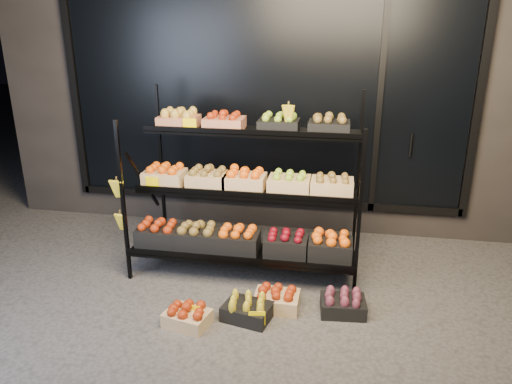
% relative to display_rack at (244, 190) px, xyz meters
% --- Properties ---
extents(ground, '(24.00, 24.00, 0.00)m').
position_rel_display_rack_xyz_m(ground, '(0.02, -0.60, -0.79)').
color(ground, '#514F4C').
rests_on(ground, ground).
extents(building, '(6.00, 2.08, 3.50)m').
position_rel_display_rack_xyz_m(building, '(0.02, 1.99, 0.96)').
color(building, '#2D2826').
rests_on(building, ground).
extents(display_rack, '(2.18, 1.02, 1.67)m').
position_rel_display_rack_xyz_m(display_rack, '(0.00, 0.00, 0.00)').
color(display_rack, black).
rests_on(display_rack, ground).
extents(tag_floor_a, '(0.13, 0.01, 0.12)m').
position_rel_display_rack_xyz_m(tag_floor_a, '(-0.22, -1.00, -0.73)').
color(tag_floor_a, '#FFDA00').
rests_on(tag_floor_a, ground).
extents(tag_floor_b, '(0.13, 0.01, 0.12)m').
position_rel_display_rack_xyz_m(tag_floor_b, '(0.29, -1.00, -0.73)').
color(tag_floor_b, '#FFDA00').
rests_on(tag_floor_b, ground).
extents(floor_crate_left, '(0.39, 0.32, 0.18)m').
position_rel_display_rack_xyz_m(floor_crate_left, '(-0.26, -1.04, -0.70)').
color(floor_crate_left, tan).
rests_on(floor_crate_left, ground).
extents(floor_crate_midleft, '(0.43, 0.35, 0.19)m').
position_rel_display_rack_xyz_m(floor_crate_midleft, '(0.19, -0.87, -0.70)').
color(floor_crate_midleft, black).
rests_on(floor_crate_midleft, ground).
extents(floor_crate_midright, '(0.37, 0.28, 0.19)m').
position_rel_display_rack_xyz_m(floor_crate_midright, '(0.40, -0.67, -0.70)').
color(floor_crate_midright, tan).
rests_on(floor_crate_midright, ground).
extents(floor_crate_right, '(0.39, 0.30, 0.19)m').
position_rel_display_rack_xyz_m(floor_crate_right, '(0.95, -0.65, -0.70)').
color(floor_crate_right, black).
rests_on(floor_crate_right, ground).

